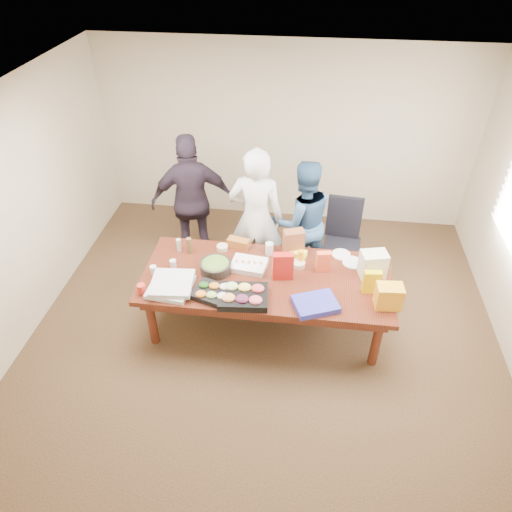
# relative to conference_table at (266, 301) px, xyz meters

# --- Properties ---
(floor) EXTENTS (5.50, 5.00, 0.02)m
(floor) POSITION_rel_conference_table_xyz_m (0.00, 0.00, -0.39)
(floor) COLOR #47301E
(floor) RESTS_ON ground
(ceiling) EXTENTS (5.50, 5.00, 0.02)m
(ceiling) POSITION_rel_conference_table_xyz_m (0.00, 0.00, 2.33)
(ceiling) COLOR white
(ceiling) RESTS_ON wall_back
(wall_back) EXTENTS (5.50, 0.04, 2.70)m
(wall_back) POSITION_rel_conference_table_xyz_m (0.00, 2.50, 0.98)
(wall_back) COLOR beige
(wall_back) RESTS_ON floor
(wall_front) EXTENTS (5.50, 0.04, 2.70)m
(wall_front) POSITION_rel_conference_table_xyz_m (0.00, -2.50, 0.98)
(wall_front) COLOR beige
(wall_front) RESTS_ON floor
(wall_left) EXTENTS (0.04, 5.00, 2.70)m
(wall_left) POSITION_rel_conference_table_xyz_m (-2.75, 0.00, 0.98)
(wall_left) COLOR beige
(wall_left) RESTS_ON floor
(conference_table) EXTENTS (2.80, 1.20, 0.75)m
(conference_table) POSITION_rel_conference_table_xyz_m (0.00, 0.00, 0.00)
(conference_table) COLOR #4C1C0F
(conference_table) RESTS_ON floor
(office_chair) EXTENTS (0.60, 0.60, 1.08)m
(office_chair) POSITION_rel_conference_table_xyz_m (0.89, 1.01, 0.16)
(office_chair) COLOR black
(office_chair) RESTS_ON floor
(person_center) EXTENTS (0.71, 0.48, 1.89)m
(person_center) POSITION_rel_conference_table_xyz_m (-0.22, 0.87, 0.57)
(person_center) COLOR silver
(person_center) RESTS_ON floor
(person_right) EXTENTS (0.97, 0.85, 1.67)m
(person_right) POSITION_rel_conference_table_xyz_m (0.35, 1.04, 0.46)
(person_right) COLOR #30557D
(person_right) RESTS_ON floor
(person_left) EXTENTS (1.17, 0.73, 1.86)m
(person_left) POSITION_rel_conference_table_xyz_m (-1.12, 1.20, 0.56)
(person_left) COLOR #2B212D
(person_left) RESTS_ON floor
(veggie_tray) EXTENTS (0.50, 0.44, 0.06)m
(veggie_tray) POSITION_rel_conference_table_xyz_m (-0.53, -0.38, 0.41)
(veggie_tray) COLOR black
(veggie_tray) RESTS_ON conference_table
(fruit_tray) EXTENTS (0.55, 0.45, 0.08)m
(fruit_tray) POSITION_rel_conference_table_xyz_m (-0.20, -0.40, 0.41)
(fruit_tray) COLOR black
(fruit_tray) RESTS_ON conference_table
(sheet_cake) EXTENTS (0.43, 0.34, 0.07)m
(sheet_cake) POSITION_rel_conference_table_xyz_m (-0.22, 0.14, 0.41)
(sheet_cake) COLOR white
(sheet_cake) RESTS_ON conference_table
(salad_bowl) EXTENTS (0.36, 0.36, 0.12)m
(salad_bowl) POSITION_rel_conference_table_xyz_m (-0.58, 0.03, 0.43)
(salad_bowl) COLOR #282521
(salad_bowl) RESTS_ON conference_table
(chip_bag_blue) EXTENTS (0.53, 0.47, 0.07)m
(chip_bag_blue) POSITION_rel_conference_table_xyz_m (0.56, -0.41, 0.41)
(chip_bag_blue) COLOR #3333B1
(chip_bag_blue) RESTS_ON conference_table
(chip_bag_red) EXTENTS (0.24, 0.13, 0.33)m
(chip_bag_red) POSITION_rel_conference_table_xyz_m (0.18, 0.00, 0.54)
(chip_bag_red) COLOR red
(chip_bag_red) RESTS_ON conference_table
(chip_bag_yellow) EXTENTS (0.19, 0.09, 0.28)m
(chip_bag_yellow) POSITION_rel_conference_table_xyz_m (1.14, -0.11, 0.51)
(chip_bag_yellow) COLOR yellow
(chip_bag_yellow) RESTS_ON conference_table
(chip_bag_orange) EXTENTS (0.17, 0.10, 0.25)m
(chip_bag_orange) POSITION_rel_conference_table_xyz_m (0.63, 0.19, 0.50)
(chip_bag_orange) COLOR #ED5833
(chip_bag_orange) RESTS_ON conference_table
(mayo_jar) EXTENTS (0.11, 0.11, 0.15)m
(mayo_jar) POSITION_rel_conference_table_xyz_m (-0.01, 0.43, 0.45)
(mayo_jar) COLOR white
(mayo_jar) RESTS_ON conference_table
(mustard_bottle) EXTENTS (0.08, 0.08, 0.19)m
(mustard_bottle) POSITION_rel_conference_table_xyz_m (0.37, 0.28, 0.47)
(mustard_bottle) COLOR #F1AC0E
(mustard_bottle) RESTS_ON conference_table
(dressing_bottle) EXTENTS (0.07, 0.07, 0.21)m
(dressing_bottle) POSITION_rel_conference_table_xyz_m (-0.96, 0.33, 0.48)
(dressing_bottle) COLOR brown
(dressing_bottle) RESTS_ON conference_table
(ranch_bottle) EXTENTS (0.07, 0.07, 0.17)m
(ranch_bottle) POSITION_rel_conference_table_xyz_m (-1.09, 0.35, 0.46)
(ranch_bottle) COLOR silver
(ranch_bottle) RESTS_ON conference_table
(banana_bunch) EXTENTS (0.25, 0.20, 0.07)m
(banana_bunch) POSITION_rel_conference_table_xyz_m (0.32, 0.43, 0.41)
(banana_bunch) COLOR #FFF231
(banana_bunch) RESTS_ON conference_table
(bread_loaf) EXTENTS (0.29, 0.18, 0.11)m
(bread_loaf) POSITION_rel_conference_table_xyz_m (-0.39, 0.52, 0.43)
(bread_loaf) COLOR #A35923
(bread_loaf) RESTS_ON conference_table
(kraft_bag) EXTENTS (0.27, 0.21, 0.31)m
(kraft_bag) POSITION_rel_conference_table_xyz_m (0.27, 0.49, 0.53)
(kraft_bag) COLOR brown
(kraft_bag) RESTS_ON conference_table
(red_cup) EXTENTS (0.11, 0.11, 0.12)m
(red_cup) POSITION_rel_conference_table_xyz_m (-1.30, -0.44, 0.43)
(red_cup) COLOR red
(red_cup) RESTS_ON conference_table
(clear_cup_a) EXTENTS (0.09, 0.09, 0.10)m
(clear_cup_a) POSITION_rel_conference_table_xyz_m (-1.27, -0.11, 0.43)
(clear_cup_a) COLOR white
(clear_cup_a) RESTS_ON conference_table
(clear_cup_b) EXTENTS (0.09, 0.09, 0.10)m
(clear_cup_b) POSITION_rel_conference_table_xyz_m (-1.08, 0.03, 0.43)
(clear_cup_b) COLOR silver
(clear_cup_b) RESTS_ON conference_table
(pizza_box_lower) EXTENTS (0.48, 0.48, 0.05)m
(pizza_box_lower) POSITION_rel_conference_table_xyz_m (-1.01, -0.34, 0.40)
(pizza_box_lower) COLOR silver
(pizza_box_lower) RESTS_ON conference_table
(pizza_box_upper) EXTENTS (0.48, 0.48, 0.05)m
(pizza_box_upper) POSITION_rel_conference_table_xyz_m (-0.99, -0.33, 0.45)
(pizza_box_upper) COLOR silver
(pizza_box_upper) RESTS_ON pizza_box_lower
(plate_a) EXTENTS (0.25, 0.25, 0.01)m
(plate_a) POSITION_rel_conference_table_xyz_m (0.98, 0.37, 0.38)
(plate_a) COLOR white
(plate_a) RESTS_ON conference_table
(plate_b) EXTENTS (0.28, 0.28, 0.01)m
(plate_b) POSITION_rel_conference_table_xyz_m (0.85, 0.51, 0.38)
(plate_b) COLOR white
(plate_b) RESTS_ON conference_table
(dip_bowl_a) EXTENTS (0.16, 0.16, 0.06)m
(dip_bowl_a) POSITION_rel_conference_table_xyz_m (0.35, 0.23, 0.41)
(dip_bowl_a) COLOR beige
(dip_bowl_a) RESTS_ON conference_table
(dip_bowl_b) EXTENTS (0.16, 0.16, 0.05)m
(dip_bowl_b) POSITION_rel_conference_table_xyz_m (-0.58, 0.44, 0.40)
(dip_bowl_b) COLOR beige
(dip_bowl_b) RESTS_ON conference_table
(grocery_bag_white) EXTENTS (0.32, 0.26, 0.30)m
(grocery_bag_white) POSITION_rel_conference_table_xyz_m (1.17, 0.18, 0.53)
(grocery_bag_white) COLOR white
(grocery_bag_white) RESTS_ON conference_table
(grocery_bag_yellow) EXTENTS (0.28, 0.21, 0.27)m
(grocery_bag_yellow) POSITION_rel_conference_table_xyz_m (1.30, -0.31, 0.51)
(grocery_bag_yellow) COLOR #FFAA20
(grocery_bag_yellow) RESTS_ON conference_table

